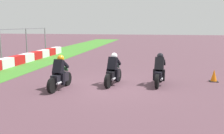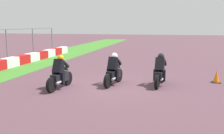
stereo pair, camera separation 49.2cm
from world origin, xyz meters
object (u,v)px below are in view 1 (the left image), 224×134
rider_lane_c (60,75)px  traffic_cone (214,76)px  rider_lane_a (159,72)px  rider_lane_b (113,72)px

rider_lane_c → traffic_cone: (2.83, -6.98, -0.34)m
traffic_cone → rider_lane_a: bearing=114.5°
rider_lane_a → rider_lane_b: (-0.35, 2.14, 0.00)m
rider_lane_a → rider_lane_b: size_ratio=1.00×
rider_lane_a → traffic_cone: rider_lane_a is taller
rider_lane_c → rider_lane_a: bearing=-63.6°
rider_lane_b → rider_lane_c: size_ratio=1.00×
rider_lane_c → traffic_cone: 7.54m
rider_lane_a → rider_lane_c: same height
rider_lane_a → traffic_cone: 2.97m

